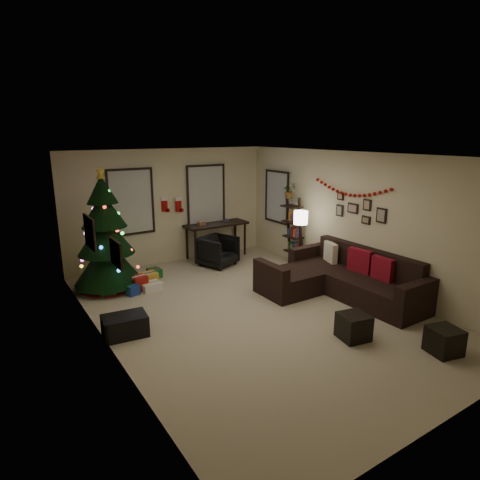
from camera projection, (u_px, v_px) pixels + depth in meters
name	position (u px, v px, depth m)	size (l,w,h in m)	color
floor	(254.00, 311.00, 7.27)	(7.00, 7.00, 0.00)	tan
ceiling	(255.00, 155.00, 6.59)	(7.00, 7.00, 0.00)	white
wall_back	(170.00, 207.00, 9.77)	(5.00, 5.00, 0.00)	beige
wall_front	(456.00, 309.00, 4.09)	(5.00, 5.00, 0.00)	beige
wall_left	(104.00, 261.00, 5.62)	(7.00, 7.00, 0.00)	beige
wall_right	(357.00, 220.00, 8.25)	(7.00, 7.00, 0.00)	beige
window_back_left	(131.00, 202.00, 9.20)	(1.05, 0.06, 1.50)	#728CB2
window_back_right	(206.00, 195.00, 10.20)	(1.05, 0.06, 1.50)	#728CB2
window_right_wall	(277.00, 197.00, 10.27)	(0.06, 0.90, 1.30)	#728CB2
christmas_tree	(106.00, 239.00, 8.08)	(1.33, 1.33, 2.48)	black
presents	(140.00, 283.00, 8.33)	(1.43, 1.01, 0.30)	#14591E
sofa	(339.00, 280.00, 7.95)	(1.97, 2.86, 0.89)	black
pillow_red_a	(382.00, 269.00, 7.52)	(0.11, 0.43, 0.43)	maroon
pillow_red_b	(360.00, 262.00, 7.95)	(0.13, 0.49, 0.49)	maroon
pillow_cream	(331.00, 252.00, 8.58)	(0.12, 0.42, 0.42)	beige
ottoman_near	(354.00, 327.00, 6.25)	(0.42, 0.42, 0.40)	black
ottoman_far	(444.00, 341.00, 5.84)	(0.40, 0.40, 0.38)	black
desk	(216.00, 227.00, 10.27)	(1.60, 0.57, 0.87)	black
desk_chair	(218.00, 251.00, 9.67)	(0.69, 0.65, 0.71)	black
bookshelf	(294.00, 232.00, 9.64)	(0.30, 0.49, 1.64)	black
potted_plant	(289.00, 188.00, 9.56)	(0.42, 0.36, 0.46)	#4C4C4C
floor_lamp	(301.00, 222.00, 8.85)	(0.30, 0.30, 1.43)	black
art_map	(90.00, 232.00, 6.22)	(0.04, 0.60, 0.50)	black
art_abstract	(116.00, 253.00, 5.14)	(0.04, 0.45, 0.35)	black
gallery	(360.00, 210.00, 8.12)	(0.03, 1.25, 0.54)	black
garland	(351.00, 189.00, 8.20)	(0.08, 1.90, 0.30)	#A5140C
stocking_left	(165.00, 204.00, 9.67)	(0.20, 0.05, 0.36)	#990F0C
stocking_right	(179.00, 204.00, 9.80)	(0.20, 0.05, 0.36)	#990F0C
storage_bin	(125.00, 326.00, 6.35)	(0.67, 0.44, 0.33)	black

